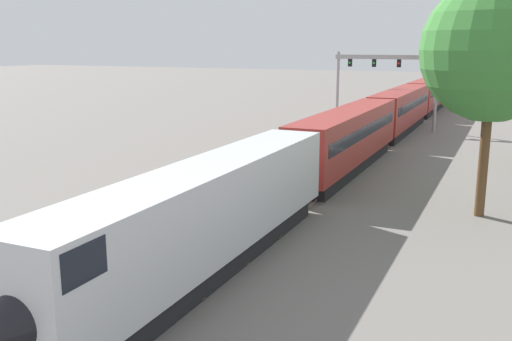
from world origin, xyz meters
name	(u,v)px	position (x,y,z in m)	size (l,w,h in m)	color
ground_plane	(104,306)	(0.00, 0.00, 0.00)	(400.00, 400.00, 0.00)	slate
track_main	(414,121)	(2.00, 60.00, 0.07)	(2.60, 200.00, 0.16)	slate
track_near	(328,141)	(-3.50, 40.00, 0.07)	(2.60, 160.00, 0.16)	slate
passenger_train	(417,100)	(2.00, 61.59, 2.61)	(3.04, 135.51, 4.80)	silver
signal_gantry	(386,73)	(-0.25, 51.56, 6.51)	(12.10, 0.49, 8.96)	#999BA0
trackside_tree_mid	(493,51)	(12.35, 18.59, 9.46)	(7.96, 7.96, 13.47)	brown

